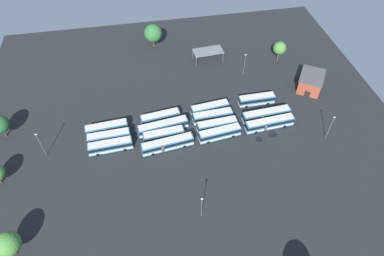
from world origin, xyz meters
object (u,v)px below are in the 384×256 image
bus_row1_slot2 (163,127)px  tree_northwest (7,244)px  bus_row3_slot3 (256,100)px  bus_row3_slot0 (269,123)px  bus_row0_slot2 (109,137)px  tree_north_edge (153,33)px  bus_row1_slot1 (164,135)px  bus_row2_slot2 (213,116)px  lamp_post_far_corner (330,127)px  maintenance_shelter (208,51)px  tree_east_edge (280,48)px  bus_row0_slot1 (110,146)px  bus_row2_slot0 (220,133)px  bus_row1_slot0 (167,144)px  bus_row2_slot3 (210,108)px  bus_row1_slot3 (160,118)px  lamp_post_by_building (202,207)px  lamp_post_near_entrance (244,63)px  bus_row0_slot3 (107,128)px  lamp_post_mid_lot (41,144)px  bus_row2_slot1 (217,125)px  bus_row3_slot1 (266,115)px

bus_row1_slot2 → tree_northwest: tree_northwest is taller
bus_row1_slot2 → bus_row3_slot3: 31.04m
bus_row1_slot2 → bus_row3_slot0: (30.98, -4.52, 0.00)m
bus_row0_slot2 → tree_north_edge: 48.57m
tree_northwest → bus_row1_slot1: bearing=36.8°
bus_row2_slot2 → lamp_post_far_corner: lamp_post_far_corner is taller
maintenance_shelter → tree_northwest: size_ratio=1.38×
bus_row1_slot2 → tree_east_edge: tree_east_edge is taller
bus_row0_slot1 → bus_row2_slot0: 30.92m
bus_row3_slot0 → lamp_post_far_corner: 16.71m
bus_row0_slot2 → lamp_post_far_corner: lamp_post_far_corner is taller
bus_row1_slot1 → tree_northwest: 45.96m
bus_row1_slot0 → maintenance_shelter: (19.94, 38.17, 2.11)m
bus_row2_slot3 → bus_row1_slot3: bearing=-176.0°
lamp_post_by_building → lamp_post_near_entrance: bearing=63.5°
tree_north_edge → tree_northwest: (-39.11, -74.57, -0.53)m
bus_row1_slot1 → tree_north_edge: bearing=87.1°
bus_row1_slot1 → bus_row3_slot0: 31.18m
bus_row1_slot0 → lamp_post_far_corner: size_ratio=1.72×
bus_row0_slot1 → bus_row0_slot2: bearing=95.5°
bus_row0_slot1 → bus_row1_slot3: (14.98, 8.41, -0.00)m
bus_row1_slot1 → lamp_post_far_corner: (46.04, -8.21, 2.96)m
bus_row2_slot0 → bus_row3_slot3: bearing=38.3°
bus_row2_slot0 → maintenance_shelter: (4.66, 36.90, 2.11)m
lamp_post_near_entrance → bus_row2_slot0: bearing=-119.1°
maintenance_shelter → lamp_post_near_entrance: bearing=-43.5°
bus_row0_slot3 → lamp_post_near_entrance: lamp_post_near_entrance is taller
bus_row1_slot2 → tree_east_edge: 52.48m
lamp_post_near_entrance → lamp_post_mid_lot: (-63.75, -24.79, 0.49)m
bus_row1_slot2 → bus_row2_slot2: (15.22, 1.45, -0.00)m
bus_row2_slot2 → maintenance_shelter: maintenance_shelter is taller
lamp_post_by_building → tree_northwest: size_ratio=0.98×
bus_row2_slot0 → lamp_post_near_entrance: 31.06m
bus_row0_slot2 → lamp_post_mid_lot: bearing=-173.0°
lamp_post_by_building → bus_row2_slot2: bearing=72.4°
lamp_post_by_building → bus_row3_slot0: bearing=44.0°
maintenance_shelter → lamp_post_near_entrance: lamp_post_near_entrance is taller
bus_row2_slot3 → tree_northwest: 63.18m
bus_row1_slot3 → tree_northwest: bearing=-136.7°
bus_row0_slot2 → bus_row2_slot1: size_ratio=1.01×
lamp_post_mid_lot → lamp_post_near_entrance: bearing=21.2°
bus_row1_slot0 → bus_row1_slot2: (-0.39, 6.89, 0.00)m
bus_row2_slot3 → tree_east_edge: 37.15m
bus_row2_slot3 → lamp_post_mid_lot: bearing=-170.3°
bus_row3_slot1 → lamp_post_by_building: 38.30m
bus_row3_slot1 → bus_row1_slot1: bearing=-175.5°
bus_row0_slot2 → tree_east_edge: bearing=24.7°
bus_row2_slot0 → bus_row2_slot1: bearing=90.1°
bus_row0_slot2 → bus_row2_slot3: same height
bus_row2_slot2 → bus_row3_slot0: same height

